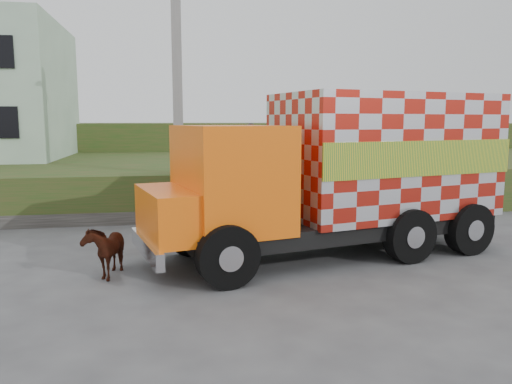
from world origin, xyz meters
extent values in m
plane|color=#474749|center=(0.00, 0.00, 0.00)|extent=(120.00, 120.00, 0.00)
cube|color=#264F1A|center=(0.00, 10.00, 0.75)|extent=(40.00, 12.00, 1.50)
cube|color=#264F1A|center=(0.00, 22.00, 1.50)|extent=(40.00, 12.00, 3.00)
cube|color=#595651|center=(-2.00, 4.20, 0.20)|extent=(16.00, 0.50, 0.40)
cube|color=gray|center=(-1.00, 4.60, 4.00)|extent=(0.30, 0.30, 8.00)
cube|color=black|center=(2.57, -0.28, 0.72)|extent=(7.94, 4.14, 0.39)
cube|color=#FF630D|center=(-0.04, -0.90, 1.95)|extent=(2.54, 2.96, 2.23)
cube|color=#FF630D|center=(-1.28, -1.20, 1.28)|extent=(1.63, 2.54, 1.00)
cube|color=silver|center=(3.87, 0.03, 2.34)|extent=(5.61, 3.79, 2.90)
cube|color=yellow|center=(4.18, -1.30, 2.34)|extent=(5.00, 1.23, 0.78)
cube|color=yellow|center=(3.56, 1.35, 2.34)|extent=(5.00, 1.23, 0.78)
cube|color=silver|center=(-1.83, -1.33, 0.61)|extent=(0.75, 2.53, 0.33)
cylinder|color=black|center=(-0.28, -2.28, 0.61)|extent=(1.28, 0.66, 1.23)
cylinder|color=black|center=(-0.87, 0.22, 0.61)|extent=(1.28, 0.66, 1.23)
cylinder|color=black|center=(3.95, -1.27, 0.61)|extent=(1.28, 0.66, 1.23)
cylinder|color=black|center=(3.36, 1.22, 0.61)|extent=(1.28, 0.66, 1.23)
cylinder|color=black|center=(5.68, -0.86, 0.61)|extent=(1.28, 0.66, 1.23)
cylinder|color=black|center=(5.09, 1.63, 0.61)|extent=(1.28, 0.66, 1.23)
imported|color=black|center=(-2.66, -1.05, 0.55)|extent=(0.84, 1.40, 1.10)
imported|color=#2C2A27|center=(1.61, 6.57, 2.29)|extent=(0.65, 0.50, 1.59)
camera|label=1|loc=(-1.36, -11.42, 3.17)|focal=35.00mm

